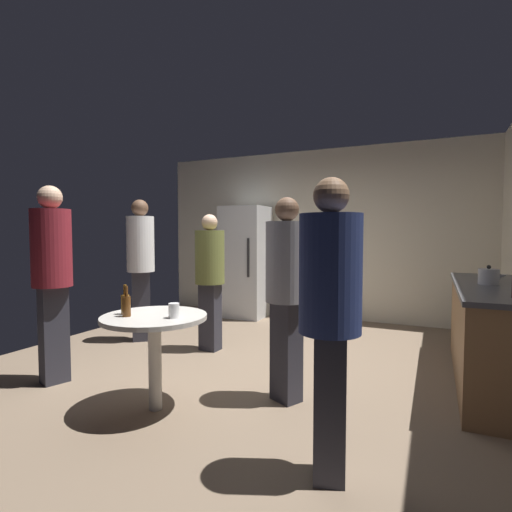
% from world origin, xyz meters
% --- Properties ---
extents(ground_plane, '(5.20, 5.20, 0.10)m').
position_xyz_m(ground_plane, '(0.00, 0.00, -0.05)').
color(ground_plane, '#7A6651').
extents(wall_back, '(5.32, 0.06, 2.70)m').
position_xyz_m(wall_back, '(0.00, 2.63, 1.35)').
color(wall_back, silver).
rests_on(wall_back, ground_plane).
extents(refrigerator, '(0.70, 0.68, 1.80)m').
position_xyz_m(refrigerator, '(-1.04, 2.20, 0.90)').
color(refrigerator, silver).
rests_on(refrigerator, ground_plane).
extents(kitchen_counter, '(0.64, 2.19, 0.90)m').
position_xyz_m(kitchen_counter, '(2.28, 0.47, 0.45)').
color(kitchen_counter, olive).
rests_on(kitchen_counter, ground_plane).
extents(kettle, '(0.24, 0.17, 0.18)m').
position_xyz_m(kettle, '(2.23, 0.49, 0.97)').
color(kettle, '#B2B2B7').
rests_on(kettle, kitchen_counter).
extents(foreground_table, '(0.80, 0.80, 0.73)m').
position_xyz_m(foreground_table, '(-0.16, -1.20, 0.63)').
color(foreground_table, beige).
rests_on(foreground_table, ground_plane).
extents(beer_bottle_amber, '(0.06, 0.06, 0.23)m').
position_xyz_m(beer_bottle_amber, '(-0.39, -1.27, 0.82)').
color(beer_bottle_amber, '#8C5919').
rests_on(beer_bottle_amber, foreground_table).
extents(beer_bottle_brown, '(0.06, 0.06, 0.23)m').
position_xyz_m(beer_bottle_brown, '(-0.32, -1.33, 0.82)').
color(beer_bottle_brown, '#593314').
rests_on(beer_bottle_brown, foreground_table).
extents(plastic_cup_white, '(0.08, 0.08, 0.11)m').
position_xyz_m(plastic_cup_white, '(0.04, -1.22, 0.79)').
color(plastic_cup_white, white).
rests_on(plastic_cup_white, foreground_table).
extents(person_in_olive_shirt, '(0.36, 0.36, 1.58)m').
position_xyz_m(person_in_olive_shirt, '(-0.59, 0.32, 0.92)').
color(person_in_olive_shirt, '#2D2D38').
rests_on(person_in_olive_shirt, ground_plane).
extents(person_in_white_shirt, '(0.48, 0.48, 1.78)m').
position_xyz_m(person_in_white_shirt, '(-1.60, 0.31, 1.05)').
color(person_in_white_shirt, '#2D2D38').
rests_on(person_in_white_shirt, ground_plane).
extents(person_in_gray_shirt, '(0.46, 0.46, 1.65)m').
position_xyz_m(person_in_gray_shirt, '(0.71, -0.63, 0.96)').
color(person_in_gray_shirt, '#2D2D38').
rests_on(person_in_gray_shirt, ground_plane).
extents(person_in_maroon_shirt, '(0.43, 0.43, 1.79)m').
position_xyz_m(person_in_maroon_shirt, '(-1.36, -1.14, 1.05)').
color(person_in_maroon_shirt, '#2D2D38').
rests_on(person_in_maroon_shirt, ground_plane).
extents(person_in_navy_shirt, '(0.42, 0.42, 1.66)m').
position_xyz_m(person_in_navy_shirt, '(1.27, -1.49, 0.97)').
color(person_in_navy_shirt, '#2D2D38').
rests_on(person_in_navy_shirt, ground_plane).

